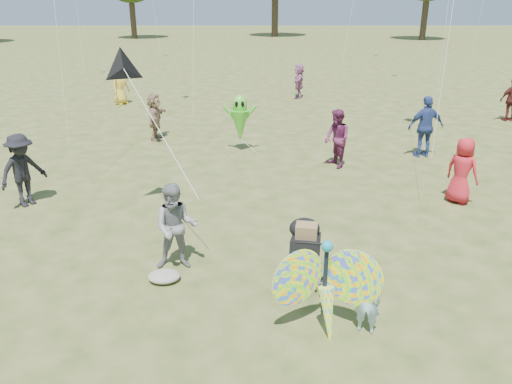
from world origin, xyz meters
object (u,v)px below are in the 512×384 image
(crowd_e, at_px, (337,139))
(alien_kite, at_px, (240,120))
(butterfly_kite, at_px, (326,290))
(crowd_a, at_px, (462,171))
(crowd_c, at_px, (426,127))
(jogging_stroller, at_px, (305,248))
(adult_man, at_px, (176,227))
(crowd_d, at_px, (155,117))
(crowd_g, at_px, (120,85))
(crowd_j, at_px, (299,81))
(child_girl, at_px, (367,302))
(crowd_h, at_px, (512,100))

(crowd_e, bearing_deg, alien_kite, -139.66)
(butterfly_kite, bearing_deg, crowd_a, 52.45)
(crowd_a, distance_m, crowd_c, 3.54)
(jogging_stroller, bearing_deg, adult_man, 177.32)
(crowd_a, xyz_separation_m, crowd_d, (-8.03, 5.45, 0.00))
(crowd_g, bearing_deg, alien_kite, -107.24)
(adult_man, relative_size, crowd_j, 0.99)
(crowd_e, bearing_deg, child_girl, -25.80)
(jogging_stroller, bearing_deg, crowd_j, 95.26)
(butterfly_kite, distance_m, alien_kite, 9.02)
(adult_man, height_order, butterfly_kite, adult_man)
(alien_kite, bearing_deg, crowd_c, -5.62)
(crowd_d, bearing_deg, crowd_a, -121.01)
(alien_kite, bearing_deg, crowd_d, 154.00)
(crowd_c, bearing_deg, alien_kite, -13.01)
(child_girl, bearing_deg, crowd_c, -92.97)
(crowd_j, xyz_separation_m, alien_kite, (-2.48, -8.74, 0.19))
(child_girl, bearing_deg, butterfly_kite, 20.79)
(crowd_h, bearing_deg, jogging_stroller, 44.56)
(crowd_e, distance_m, jogging_stroller, 6.20)
(alien_kite, bearing_deg, crowd_j, 74.14)
(crowd_g, height_order, crowd_h, crowd_g)
(crowd_a, height_order, crowd_j, crowd_j)
(crowd_c, distance_m, jogging_stroller, 8.15)
(butterfly_kite, bearing_deg, crowd_g, 113.25)
(jogging_stroller, xyz_separation_m, butterfly_kite, (0.16, -1.36, 0.08))
(butterfly_kite, xyz_separation_m, alien_kite, (-1.46, 8.90, 0.28))
(alien_kite, bearing_deg, crowd_e, -29.02)
(crowd_d, relative_size, crowd_h, 0.94)
(crowd_a, bearing_deg, crowd_e, 2.69)
(crowd_c, distance_m, alien_kite, 5.48)
(crowd_c, height_order, butterfly_kite, crowd_c)
(crowd_e, height_order, jogging_stroller, crowd_e)
(adult_man, bearing_deg, jogging_stroller, -16.99)
(adult_man, relative_size, crowd_d, 1.01)
(crowd_g, bearing_deg, adult_man, -126.55)
(adult_man, xyz_separation_m, crowd_a, (6.06, 3.01, -0.01))
(crowd_c, distance_m, crowd_j, 9.74)
(adult_man, xyz_separation_m, crowd_e, (3.59, 5.57, 0.03))
(crowd_d, height_order, crowd_e, crowd_e)
(crowd_a, relative_size, crowd_c, 0.85)
(adult_man, xyz_separation_m, crowd_j, (3.37, 15.81, 0.01))
(crowd_j, distance_m, jogging_stroller, 16.33)
(crowd_a, bearing_deg, crowd_d, 14.51)
(crowd_h, bearing_deg, crowd_g, -19.49)
(crowd_h, bearing_deg, crowd_a, 50.38)
(crowd_e, height_order, crowd_g, crowd_g)
(crowd_j, bearing_deg, crowd_a, 18.39)
(child_girl, bearing_deg, crowd_e, -75.92)
(crowd_c, height_order, alien_kite, crowd_c)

